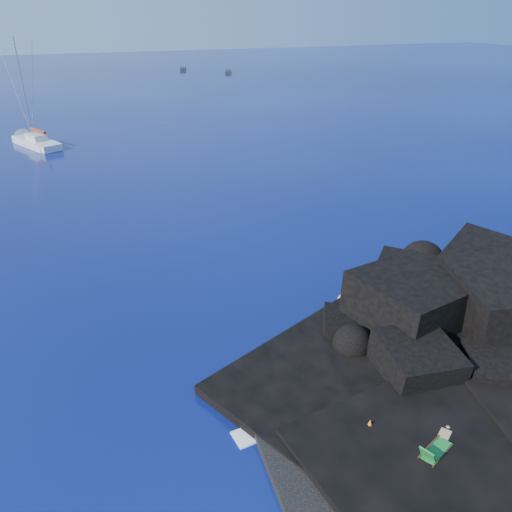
# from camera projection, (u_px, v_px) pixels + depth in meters

# --- Properties ---
(ground) EXTENTS (400.00, 400.00, 0.00)m
(ground) POSITION_uv_depth(u_px,v_px,m) (272.00, 499.00, 16.05)
(ground) COLOR #030535
(ground) RESTS_ON ground
(headland) EXTENTS (24.00, 24.00, 3.60)m
(headland) POSITION_uv_depth(u_px,v_px,m) (501.00, 351.00, 23.05)
(headland) COLOR black
(headland) RESTS_ON ground
(beach) EXTENTS (9.08, 6.86, 0.70)m
(beach) POSITION_uv_depth(u_px,v_px,m) (379.00, 445.00, 18.02)
(beach) COLOR black
(beach) RESTS_ON ground
(surf_foam) EXTENTS (10.00, 8.00, 0.06)m
(surf_foam) POSITION_uv_depth(u_px,v_px,m) (328.00, 368.00, 21.92)
(surf_foam) COLOR white
(surf_foam) RESTS_ON ground
(sailboat) EXTENTS (6.69, 11.25, 11.79)m
(sailboat) POSITION_uv_depth(u_px,v_px,m) (36.00, 146.00, 58.02)
(sailboat) COLOR silver
(sailboat) RESTS_ON ground
(deck_chair) EXTENTS (1.60, 1.12, 1.01)m
(deck_chair) POSITION_uv_depth(u_px,v_px,m) (437.00, 447.00, 16.89)
(deck_chair) COLOR #19712B
(deck_chair) RESTS_ON beach
(towel) EXTENTS (2.04, 1.73, 0.05)m
(towel) POSITION_uv_depth(u_px,v_px,m) (443.00, 441.00, 17.73)
(towel) COLOR white
(towel) RESTS_ON beach
(sunbather) EXTENTS (1.75, 1.35, 0.27)m
(sunbather) POSITION_uv_depth(u_px,v_px,m) (443.00, 438.00, 17.66)
(sunbather) COLOR tan
(sunbather) RESTS_ON towel
(marker_cone) EXTENTS (0.44, 0.44, 0.51)m
(marker_cone) POSITION_uv_depth(u_px,v_px,m) (370.00, 425.00, 18.09)
(marker_cone) COLOR orange
(marker_cone) RESTS_ON beach
(distant_boat_a) EXTENTS (2.85, 5.12, 0.65)m
(distant_boat_a) POSITION_uv_depth(u_px,v_px,m) (183.00, 70.00, 132.49)
(distant_boat_a) COLOR black
(distant_boat_a) RESTS_ON ground
(distant_boat_b) EXTENTS (3.06, 4.96, 0.63)m
(distant_boat_b) POSITION_uv_depth(u_px,v_px,m) (228.00, 73.00, 126.68)
(distant_boat_b) COLOR black
(distant_boat_b) RESTS_ON ground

